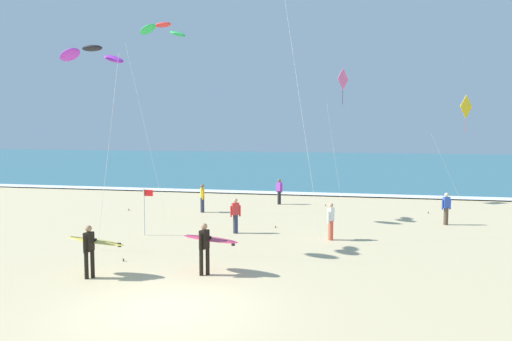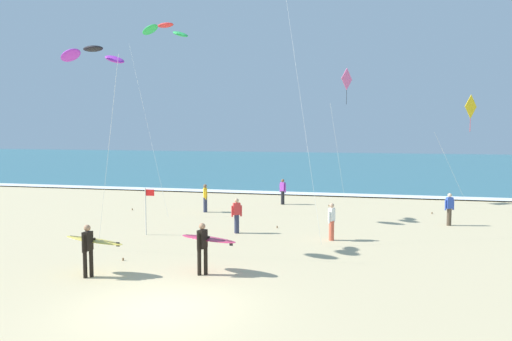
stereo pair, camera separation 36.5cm
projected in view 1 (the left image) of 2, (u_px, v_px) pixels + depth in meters
ground_plane at (166, 309)px, 13.42m from camera, size 160.00×160.00×0.00m
ocean_water at (325, 164)px, 65.35m from camera, size 160.00×60.00×0.08m
shoreline_foam at (292, 193)px, 36.43m from camera, size 160.00×1.53×0.01m
surfer_lead at (207, 242)px, 16.57m from camera, size 2.15×1.16×1.71m
surfer_trailing at (92, 245)px, 16.23m from camera, size 2.09×0.94×1.71m
kite_arc_scarlet_near at (163, 30)px, 25.75m from camera, size 4.32×3.49×10.05m
kite_diamond_rose_far at (342, 83)px, 31.84m from camera, size 1.18×2.46×8.47m
kite_arc_charcoal_high at (92, 54)px, 19.19m from camera, size 2.92×2.60×7.85m
kite_diamond_golden_distant at (465, 109)px, 30.39m from camera, size 2.80×3.78×6.71m
bystander_red_top at (235, 215)px, 22.98m from camera, size 0.43×0.32×1.59m
bystander_purple_top at (279, 191)px, 31.63m from camera, size 0.44×0.32×1.59m
bystander_white_top at (331, 221)px, 21.59m from camera, size 0.29×0.46×1.59m
bystander_yellow_top at (202, 198)px, 28.64m from camera, size 0.31×0.45×1.59m
bystander_blue_top at (446, 208)px, 24.96m from camera, size 0.46×0.30×1.59m
lifeguard_flag at (145, 207)px, 22.50m from camera, size 0.45×0.05×2.10m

